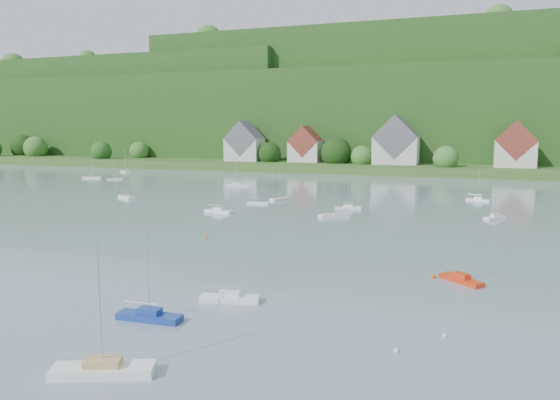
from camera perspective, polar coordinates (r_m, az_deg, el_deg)
name	(u,v)px	position (r m, az deg, el deg)	size (l,w,h in m)	color
far_shore_strip	(387,166)	(213.35, 11.34, 3.64)	(600.00, 60.00, 3.00)	#2B541F
forested_ridge	(409,114)	(280.86, 13.64, 8.91)	(620.00, 181.22, 69.89)	#214516
village_building_0	(245,145)	(215.61, -3.82, 5.95)	(14.00, 10.40, 16.00)	beige
village_building_1	(305,147)	(208.83, 2.74, 5.69)	(12.00, 9.36, 14.00)	beige
village_building_2	(396,144)	(200.34, 12.32, 5.86)	(16.00, 11.44, 18.00)	beige
village_building_3	(515,148)	(197.14, 23.88, 5.10)	(13.00, 10.40, 15.50)	beige
near_sailboat_1	(149,315)	(48.10, -13.83, -11.91)	(5.84, 1.93, 7.77)	navy
near_sailboat_2	(103,369)	(39.10, -18.44, -16.77)	(6.98, 4.32, 9.13)	white
near_sailboat_3	(230,297)	(51.64, -5.40, -10.33)	(5.87, 2.93, 7.64)	white
near_sailboat_5	(461,279)	(60.65, 18.84, -7.98)	(4.79, 4.41, 6.88)	red
mooring_buoy_1	(445,337)	(45.43, 17.23, -13.81)	(0.38, 0.38, 0.38)	white
mooring_buoy_2	(434,278)	(61.59, 16.12, -8.02)	(0.48, 0.48, 0.48)	#F44902
mooring_buoy_3	(207,238)	(80.51, -7.83, -4.07)	(0.39, 0.39, 0.39)	#F44902
mooring_buoy_4	(396,352)	(41.75, 12.34, -15.62)	(0.38, 0.38, 0.38)	white
far_sailboat_cluster	(376,195)	(128.72, 10.26, 0.50)	(200.99, 75.56, 8.71)	white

